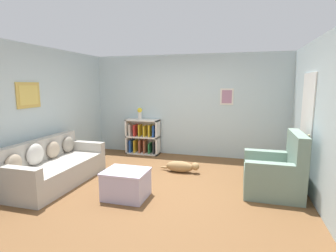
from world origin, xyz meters
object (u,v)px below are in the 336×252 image
at_px(coffee_table, 126,183).
at_px(dog, 181,167).
at_px(recliner_chair, 276,173).
at_px(couch, 54,167).
at_px(bookshelf, 143,137).
at_px(vase, 140,113).

height_order(coffee_table, dog, coffee_table).
bearing_deg(recliner_chair, dog, 161.55).
height_order(recliner_chair, coffee_table, recliner_chair).
relative_size(couch, coffee_table, 2.86).
bearing_deg(couch, recliner_chair, 9.23).
distance_m(bookshelf, recliner_chair, 3.63).
bearing_deg(couch, bookshelf, 71.26).
relative_size(couch, dog, 2.32).
height_order(couch, vase, vase).
distance_m(recliner_chair, coffee_table, 2.55).
relative_size(bookshelf, coffee_table, 1.32).
bearing_deg(dog, bookshelf, 137.48).
relative_size(couch, vase, 6.55).
relative_size(bookshelf, recliner_chair, 0.88).
bearing_deg(dog, couch, -150.20).
distance_m(couch, dog, 2.51).
bearing_deg(vase, recliner_chair, -29.37).
bearing_deg(coffee_table, couch, 171.83).
bearing_deg(recliner_chair, vase, 150.63).
bearing_deg(coffee_table, vase, 106.98).
xyz_separation_m(recliner_chair, coffee_table, (-2.39, -0.87, -0.11)).
bearing_deg(dog, vase, 139.47).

